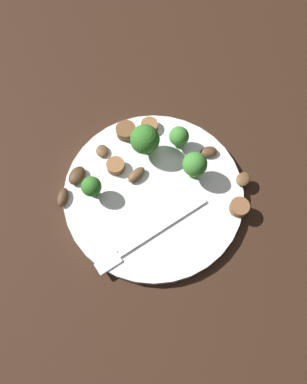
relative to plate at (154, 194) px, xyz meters
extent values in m
plane|color=black|center=(0.00, 0.00, -0.01)|extent=(1.40, 1.40, 0.00)
cylinder|color=white|center=(0.00, 0.00, 0.00)|extent=(0.26, 0.26, 0.02)
cube|color=silver|center=(0.03, 0.05, 0.01)|extent=(0.14, 0.04, 0.00)
cube|color=silver|center=(0.12, 0.03, 0.01)|extent=(0.04, 0.02, 0.00)
cylinder|color=#408630|center=(-0.08, -0.03, 0.02)|extent=(0.01, 0.01, 0.02)
sphere|color=#387A2D|center=(-0.08, -0.03, 0.04)|extent=(0.03, 0.03, 0.03)
cylinder|color=#347525|center=(0.06, -0.06, 0.02)|extent=(0.01, 0.01, 0.02)
sphere|color=#2D6B23|center=(0.06, -0.06, 0.04)|extent=(0.03, 0.03, 0.03)
cylinder|color=#408630|center=(-0.06, 0.02, 0.02)|extent=(0.01, 0.01, 0.03)
sphere|color=#387A2D|center=(-0.06, 0.02, 0.04)|extent=(0.04, 0.04, 0.04)
cylinder|color=#347525|center=(-0.04, -0.06, 0.02)|extent=(0.01, 0.01, 0.03)
sphere|color=#2D6B23|center=(-0.04, -0.06, 0.04)|extent=(0.04, 0.04, 0.04)
cylinder|color=brown|center=(-0.07, -0.08, 0.01)|extent=(0.04, 0.04, 0.01)
cylinder|color=brown|center=(0.01, -0.07, 0.01)|extent=(0.03, 0.03, 0.01)
cylinder|color=brown|center=(-0.04, -0.10, 0.02)|extent=(0.04, 0.04, 0.02)
cylinder|color=brown|center=(-0.07, 0.10, 0.01)|extent=(0.04, 0.04, 0.01)
ellipsoid|color=#4C331E|center=(-0.10, 0.01, 0.01)|extent=(0.03, 0.03, 0.01)
ellipsoid|color=brown|center=(0.00, -0.04, 0.01)|extent=(0.03, 0.02, 0.01)
ellipsoid|color=#422B19|center=(0.06, -0.10, 0.01)|extent=(0.04, 0.03, 0.01)
ellipsoid|color=brown|center=(-0.11, 0.08, 0.01)|extent=(0.03, 0.02, 0.01)
ellipsoid|color=brown|center=(0.01, -0.10, 0.01)|extent=(0.03, 0.03, 0.01)
ellipsoid|color=#422B19|center=(0.10, -0.08, 0.01)|extent=(0.03, 0.03, 0.01)
camera|label=1|loc=(0.15, 0.15, 0.52)|focal=35.95mm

